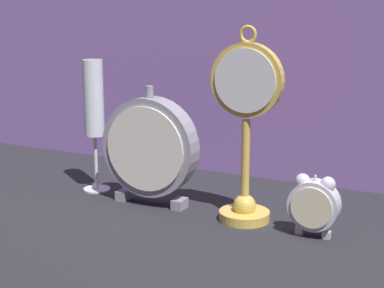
{
  "coord_description": "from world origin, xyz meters",
  "views": [
    {
      "loc": [
        0.48,
        -0.9,
        0.38
      ],
      "look_at": [
        0.0,
        0.08,
        0.12
      ],
      "focal_mm": 60.0,
      "sensor_mm": 36.0,
      "label": 1
    }
  ],
  "objects": [
    {
      "name": "champagne_flute",
      "position": [
        -0.22,
        0.1,
        0.16
      ],
      "size": [
        0.05,
        0.05,
        0.26
      ],
      "color": "silver",
      "rests_on": "ground_plane"
    },
    {
      "name": "fabric_backdrop_drape",
      "position": [
        0.0,
        0.33,
        0.32
      ],
      "size": [
        1.58,
        0.01,
        0.63
      ],
      "primitive_type": "cube",
      "color": "#8460A8",
      "rests_on": "ground_plane"
    },
    {
      "name": "alarm_clock_twin_bell",
      "position": [
        0.23,
        0.05,
        0.06
      ],
      "size": [
        0.08,
        0.03,
        0.1
      ],
      "color": "silver",
      "rests_on": "ground_plane"
    },
    {
      "name": "ground_plane",
      "position": [
        0.0,
        0.0,
        0.0
      ],
      "size": [
        4.0,
        4.0,
        0.0
      ],
      "primitive_type": "plane",
      "color": "#232328"
    },
    {
      "name": "mantel_clock_silver",
      "position": [
        -0.08,
        0.07,
        0.11
      ],
      "size": [
        0.18,
        0.04,
        0.22
      ],
      "color": "gray",
      "rests_on": "ground_plane"
    },
    {
      "name": "pocket_watch_on_stand",
      "position": [
        0.1,
        0.07,
        0.16
      ],
      "size": [
        0.12,
        0.09,
        0.33
      ],
      "color": "gold",
      "rests_on": "ground_plane"
    }
  ]
}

